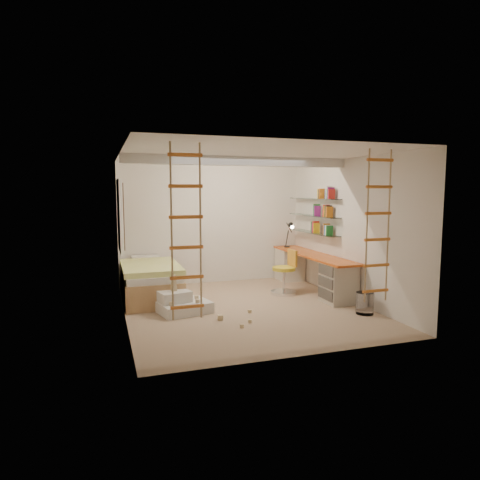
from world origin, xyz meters
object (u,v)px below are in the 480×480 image
object	(u,v)px
bed	(150,281)
play_platform	(181,304)
swivel_chair	(285,278)
desk	(312,271)

from	to	relation	value
bed	play_platform	xyz separation A→B (m)	(0.38, -1.13, -0.19)
swivel_chair	play_platform	world-z (taller)	swivel_chair
desk	swivel_chair	world-z (taller)	swivel_chair
swivel_chair	play_platform	bearing A→B (deg)	-163.37
swivel_chair	play_platform	xyz separation A→B (m)	(-2.17, -0.65, -0.18)
desk	play_platform	bearing A→B (deg)	-164.74
desk	play_platform	xyz separation A→B (m)	(-2.81, -0.77, -0.26)
play_platform	desk	bearing A→B (deg)	15.26
desk	swivel_chair	bearing A→B (deg)	-169.44
desk	play_platform	distance (m)	2.93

